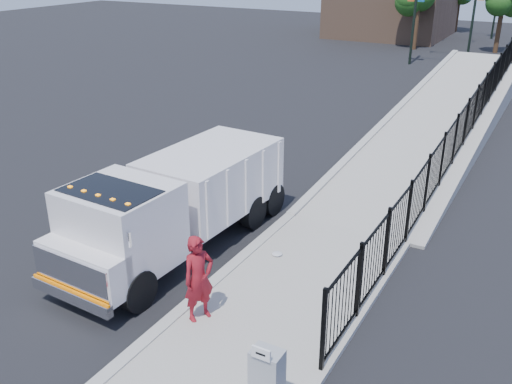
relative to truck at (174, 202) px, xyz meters
The scene contains 12 objects.
ground 2.47m from the truck, 19.33° to the right, with size 120.00×120.00×0.00m, color black.
sidewalk 4.85m from the truck, 34.96° to the right, with size 3.55×12.00×0.12m, color #9E998E.
curb 3.54m from the truck, 54.76° to the right, with size 0.30×12.00×0.16m, color #ADAAA3.
ramp 15.92m from the truck, 75.37° to the left, with size 3.95×24.00×1.70m, color #9E998E.
iron_fence 12.59m from the truck, 64.42° to the left, with size 0.10×28.00×1.80m, color black.
truck is the anchor object (origin of this frame).
worker 3.41m from the truck, 44.65° to the right, with size 0.73×0.48×1.99m, color maroon.
utility_cabinet 6.47m from the truck, 39.30° to the right, with size 0.55×0.40×1.25m, color gray.
arrow_sign 6.58m from the truck, 40.78° to the right, with size 0.35×0.04×0.22m, color white.
debris 3.09m from the truck, 19.11° to the left, with size 0.29×0.29×0.07m, color silver.
light_pole_0 30.24m from the truck, 92.56° to the left, with size 3.77×0.22×8.00m.
tree_1 38.31m from the truck, 85.52° to the left, with size 2.10×2.10×5.05m.
Camera 1 is at (6.72, -10.34, 7.69)m, focal length 40.00 mm.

